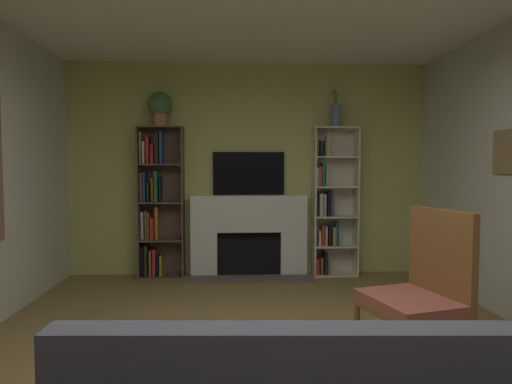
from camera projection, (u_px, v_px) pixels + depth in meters
wall_back_accent at (248, 170)px, 5.94m from camera, size 4.73×0.06×2.74m
fireplace at (249, 233)px, 5.84m from camera, size 1.58×0.52×1.04m
tv at (249, 173)px, 5.88m from camera, size 0.92×0.06×0.55m
bookshelf_left at (157, 203)px, 5.78m from camera, size 0.57×0.27×1.91m
bookshelf_right at (330, 206)px, 5.88m from camera, size 0.57×0.29×1.91m
potted_plant at (160, 107)px, 5.66m from camera, size 0.31×0.31×0.43m
vase_with_flowers at (336, 114)px, 5.77m from camera, size 0.14×0.14×0.48m
armchair at (422, 288)px, 3.29m from camera, size 0.72×0.78×1.11m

